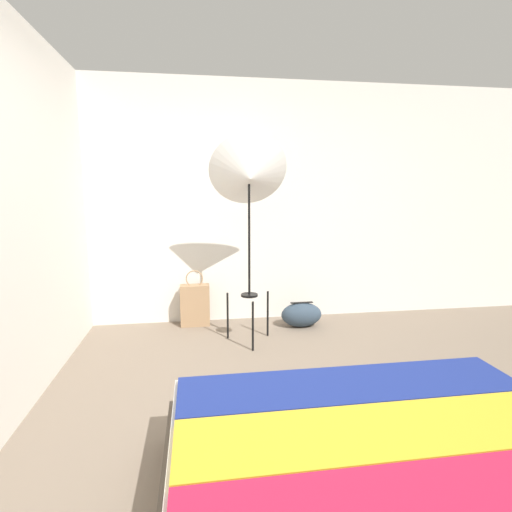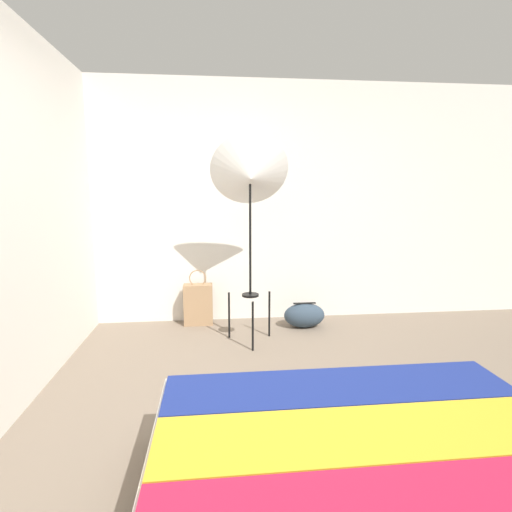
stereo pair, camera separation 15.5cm
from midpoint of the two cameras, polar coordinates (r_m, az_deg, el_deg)
name	(u,v)px [view 2 (the right image)]	position (r m, az deg, el deg)	size (l,w,h in m)	color
ground_plane	(289,442)	(2.57, 6.66, -24.95)	(14.00, 14.00, 0.00)	#756656
wall_back	(251,203)	(4.40, 0.32, 7.52)	(8.00, 0.05, 2.60)	silver
wall_side_left	(34,210)	(3.30, -27.93, 5.77)	(0.05, 8.00, 2.60)	silver
photo_umbrella	(250,176)	(3.68, 0.37, 11.30)	(0.72, 0.52, 1.94)	black
tote_bag	(198,304)	(4.38, -7.24, -6.82)	(0.31, 0.14, 0.61)	#9E7A56
duffel_bag	(304,315)	(4.33, 7.95, -8.39)	(0.44, 0.26, 0.27)	#2D3D4C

